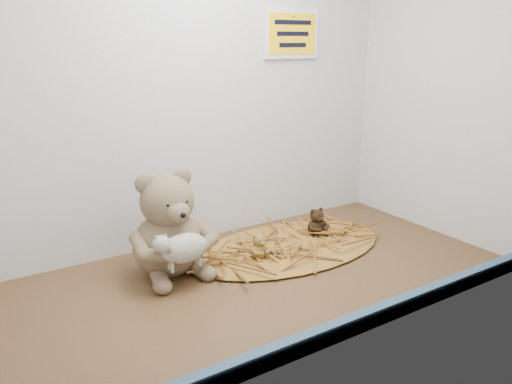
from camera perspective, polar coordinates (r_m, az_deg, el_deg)
alcove_shell at (r=113.61cm, az=-2.27°, el=12.78°), size 120.40×60.20×90.40cm
front_rail at (r=97.52cm, az=9.71°, el=-15.16°), size 119.28×2.20×3.60cm
straw_bed at (r=134.17cm, az=3.80°, el=-6.22°), size 56.08×32.56×1.09cm
main_teddy at (r=117.89cm, az=-10.12°, el=-3.51°), size 21.06×22.14×25.13cm
toy_lamb at (r=111.26cm, az=-8.24°, el=-6.36°), size 14.28×8.72×9.23cm
mini_teddy_tan at (r=125.18cm, az=0.34°, el=-6.01°), size 5.52×5.81×6.66cm
mini_teddy_brown at (r=140.53cm, az=6.93°, el=-3.28°), size 6.69×7.01×7.74cm
wall_sign at (r=146.88cm, az=4.10°, el=17.59°), size 16.00×1.20×11.00cm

